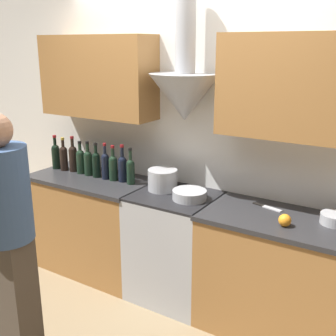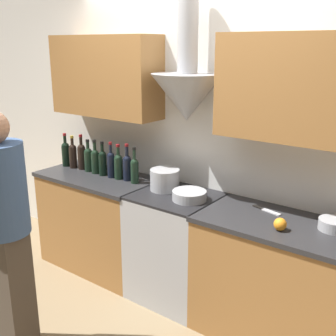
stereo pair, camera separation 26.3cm
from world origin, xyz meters
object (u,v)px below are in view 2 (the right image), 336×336
wine_bottle_5 (103,162)px  wine_bottle_9 (135,169)px  orange_fruit (280,224)px  wine_bottle_0 (66,153)px  person_foreground_left (3,227)px  saucepan (333,225)px  wine_bottle_2 (82,155)px  stock_pot (165,180)px  wine_bottle_8 (127,166)px  stove_range (175,246)px  wine_bottle_4 (95,160)px  wine_bottle_3 (88,158)px  wine_bottle_6 (111,163)px  mixing_bowl (189,195)px  wine_bottle_7 (118,165)px  wine_bottle_1 (73,155)px

wine_bottle_5 → wine_bottle_9: bearing=0.7°
wine_bottle_5 → orange_fruit: 1.79m
wine_bottle_0 → orange_fruit: (2.29, -0.16, -0.09)m
wine_bottle_9 → person_foreground_left: (-0.04, -1.24, -0.10)m
saucepan → wine_bottle_2: bearing=-179.2°
wine_bottle_2 → saucepan: size_ratio=1.76×
wine_bottle_9 → stock_pot: wine_bottle_9 is taller
wine_bottle_0 → wine_bottle_8: bearing=1.5°
orange_fruit → wine_bottle_2: bearing=175.0°
stove_range → wine_bottle_4: (-0.95, 0.03, 0.58)m
saucepan → wine_bottle_3: bearing=-178.8°
wine_bottle_9 → orange_fruit: (1.40, -0.17, -0.08)m
wine_bottle_6 → mixing_bowl: (0.89, -0.06, -0.10)m
wine_bottle_9 → stock_pot: (0.32, 0.02, -0.04)m
wine_bottle_4 → wine_bottle_7: size_ratio=1.00×
wine_bottle_8 → mixing_bowl: bearing=-6.3°
wine_bottle_8 → wine_bottle_2: bearing=-179.8°
wine_bottle_7 → stock_pot: (0.51, 0.01, -0.04)m
wine_bottle_6 → saucepan: wine_bottle_6 is taller
wine_bottle_3 → person_foreground_left: bearing=-66.5°
stock_pot → orange_fruit: (1.08, -0.18, -0.04)m
wine_bottle_3 → wine_bottle_9: wine_bottle_9 is taller
wine_bottle_5 → saucepan: wine_bottle_5 is taller
wine_bottle_2 → orange_fruit: wine_bottle_2 is taller
wine_bottle_4 → wine_bottle_9: 0.48m
wine_bottle_0 → stock_pot: wine_bottle_0 is taller
wine_bottle_9 → orange_fruit: 1.41m
wine_bottle_2 → wine_bottle_6: bearing=-3.1°
stove_range → wine_bottle_7: wine_bottle_7 is taller
wine_bottle_4 → person_foreground_left: size_ratio=0.19×
mixing_bowl → saucepan: (1.06, 0.11, -0.00)m
stove_range → stock_pot: stock_pot is taller
wine_bottle_1 → saucepan: size_ratio=1.65×
wine_bottle_0 → wine_bottle_6: size_ratio=1.00×
person_foreground_left → wine_bottle_4: bearing=109.6°
stove_range → wine_bottle_4: 1.11m
mixing_bowl → wine_bottle_3: bearing=176.8°
wine_bottle_6 → wine_bottle_7: wine_bottle_6 is taller
mixing_bowl → orange_fruit: orange_fruit is taller
stock_pot → orange_fruit: stock_pot is taller
saucepan → wine_bottle_6: bearing=-178.3°
wine_bottle_1 → wine_bottle_0: bearing=178.8°
stove_range → saucepan: 1.30m
wine_bottle_0 → wine_bottle_5: size_ratio=1.03×
person_foreground_left → wine_bottle_8: bearing=92.7°
wine_bottle_3 → saucepan: wine_bottle_3 is taller
wine_bottle_7 → saucepan: (1.86, 0.05, -0.09)m
stove_range → stock_pot: size_ratio=3.74×
wine_bottle_7 → mixing_bowl: (0.81, -0.06, -0.09)m
stove_range → wine_bottle_3: wine_bottle_3 is taller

